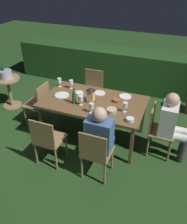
{
  "coord_description": "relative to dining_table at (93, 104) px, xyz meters",
  "views": [
    {
      "loc": [
        1.3,
        -3.24,
        2.77
      ],
      "look_at": [
        0.0,
        0.0,
        0.53
      ],
      "focal_mm": 37.7,
      "sensor_mm": 36.0,
      "label": 1
    }
  ],
  "objects": [
    {
      "name": "bowl_bread",
      "position": [
        0.73,
        -0.37,
        0.08
      ],
      "size": [
        0.12,
        0.12,
        0.06
      ],
      "color": "silver",
      "rests_on": "dining_table"
    },
    {
      "name": "wine_glass_a",
      "position": [
        0.59,
        -0.14,
        0.17
      ],
      "size": [
        0.08,
        0.08,
        0.17
      ],
      "color": "silver",
      "rests_on": "dining_table"
    },
    {
      "name": "person_in_cream",
      "position": [
        1.32,
        0.0,
        -0.07
      ],
      "size": [
        0.48,
        0.38,
        1.15
      ],
      "color": "white",
      "rests_on": "ground"
    },
    {
      "name": "wine_glass_c",
      "position": [
        -0.56,
        0.28,
        0.17
      ],
      "size": [
        0.08,
        0.08,
        0.17
      ],
      "color": "silver",
      "rests_on": "dining_table"
    },
    {
      "name": "bowl_dip",
      "position": [
        0.4,
        -0.22,
        0.08
      ],
      "size": [
        0.17,
        0.17,
        0.06
      ],
      "color": "#BCAD8E",
      "rests_on": "dining_table"
    },
    {
      "name": "bowl_olives",
      "position": [
        0.38,
        0.12,
        0.08
      ],
      "size": [
        0.13,
        0.13,
        0.05
      ],
      "color": "#9E5138",
      "rests_on": "dining_table"
    },
    {
      "name": "wine_glass_d",
      "position": [
        -0.14,
        -0.2,
        0.17
      ],
      "size": [
        0.08,
        0.08,
        0.17
      ],
      "color": "silver",
      "rests_on": "dining_table"
    },
    {
      "name": "ground_plane",
      "position": [
        0.0,
        0.0,
        -0.7
      ],
      "size": [
        16.0,
        16.0,
        0.0
      ],
      "primitive_type": "plane",
      "color": "#26471E"
    },
    {
      "name": "chair_head_far",
      "position": [
        1.13,
        0.0,
        -0.22
      ],
      "size": [
        0.4,
        0.42,
        0.87
      ],
      "color": "#937047",
      "rests_on": "ground"
    },
    {
      "name": "side_table",
      "position": [
        -2.12,
        0.33,
        -0.25
      ],
      "size": [
        0.55,
        0.55,
        0.68
      ],
      "color": "#9E7A51",
      "rests_on": "ground"
    },
    {
      "name": "lantern_centerpiece",
      "position": [
        -0.03,
        -0.04,
        0.2
      ],
      "size": [
        0.15,
        0.15,
        0.27
      ],
      "color": "black",
      "rests_on": "dining_table"
    },
    {
      "name": "chair_side_left_a",
      "position": [
        -0.4,
        -0.91,
        -0.22
      ],
      "size": [
        0.42,
        0.4,
        0.87
      ],
      "color": "#937047",
      "rests_on": "ground"
    },
    {
      "name": "dining_table",
      "position": [
        0.0,
        0.0,
        0.0
      ],
      "size": [
        1.76,
        1.03,
        0.76
      ],
      "color": "brown",
      "rests_on": "ground"
    },
    {
      "name": "plate_c",
      "position": [
        0.47,
        0.34,
        0.06
      ],
      "size": [
        0.21,
        0.21,
        0.01
      ],
      "primitive_type": "cylinder",
      "color": "white",
      "rests_on": "dining_table"
    },
    {
      "name": "wine_glass_e",
      "position": [
        0.11,
        -0.36,
        0.17
      ],
      "size": [
        0.08,
        0.08,
        0.17
      ],
      "color": "silver",
      "rests_on": "dining_table"
    },
    {
      "name": "wine_glass_b",
      "position": [
        -0.8,
        0.27,
        0.17
      ],
      "size": [
        0.08,
        0.08,
        0.17
      ],
      "color": "silver",
      "rests_on": "dining_table"
    },
    {
      "name": "plate_a",
      "position": [
        -0.59,
        -0.03,
        0.06
      ],
      "size": [
        0.26,
        0.26,
        0.01
      ],
      "primitive_type": "cylinder",
      "color": "white",
      "rests_on": "dining_table"
    },
    {
      "name": "bowl_salad",
      "position": [
        -0.33,
        0.13,
        0.07
      ],
      "size": [
        0.15,
        0.15,
        0.04
      ],
      "color": "silver",
      "rests_on": "dining_table"
    },
    {
      "name": "hedge_backdrop",
      "position": [
        0.0,
        2.26,
        -0.23
      ],
      "size": [
        5.81,
        0.69,
        0.94
      ],
      "primitive_type": "cube",
      "color": "#234C1E",
      "rests_on": "ground"
    },
    {
      "name": "chair_head_near",
      "position": [
        -1.13,
        0.0,
        -0.22
      ],
      "size": [
        0.4,
        0.42,
        0.87
      ],
      "color": "#937047",
      "rests_on": "ground"
    },
    {
      "name": "chair_side_right_a",
      "position": [
        -0.4,
        0.91,
        -0.22
      ],
      "size": [
        0.42,
        0.4,
        0.87
      ],
      "color": "#937047",
      "rests_on": "ground"
    },
    {
      "name": "ice_bucket",
      "position": [
        -2.12,
        0.33,
        0.08
      ],
      "size": [
        0.26,
        0.26,
        0.34
      ],
      "color": "#B2B7BF",
      "rests_on": "side_table"
    },
    {
      "name": "plate_b",
      "position": [
        -0.0,
        0.29,
        0.06
      ],
      "size": [
        0.21,
        0.21,
        0.01
      ],
      "primitive_type": "cylinder",
      "color": "white",
      "rests_on": "dining_table"
    },
    {
      "name": "chair_side_left_b",
      "position": [
        0.4,
        -0.91,
        -0.22
      ],
      "size": [
        0.42,
        0.4,
        0.87
      ],
      "color": "#937047",
      "rests_on": "ground"
    },
    {
      "name": "person_in_blue",
      "position": [
        0.4,
        -0.71,
        -0.07
      ],
      "size": [
        0.38,
        0.47,
        1.15
      ],
      "color": "#426699",
      "rests_on": "ground"
    },
    {
      "name": "green_bottle_on_table",
      "position": [
        -0.27,
        -0.19,
        0.16
      ],
      "size": [
        0.07,
        0.07,
        0.29
      ],
      "color": "#1E5B2D",
      "rests_on": "dining_table"
    }
  ]
}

